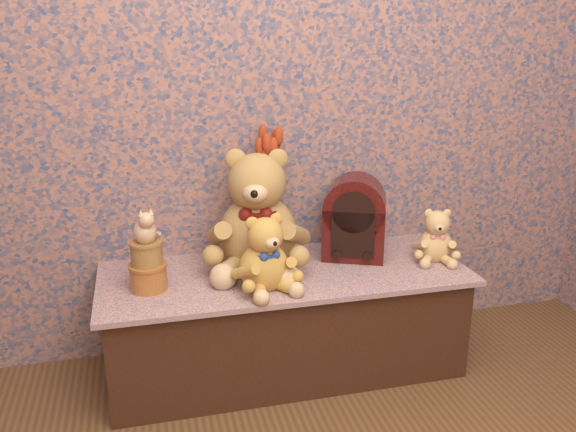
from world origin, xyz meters
name	(u,v)px	position (x,y,z in m)	size (l,w,h in m)	color
display_shelf	(285,320)	(0.00, 1.23, 0.21)	(1.42, 0.56, 0.42)	#3B4079
teddy_large	(258,204)	(-0.09, 1.31, 0.68)	(0.40, 0.48, 0.51)	#A77F40
teddy_medium	(264,249)	(-0.11, 1.10, 0.57)	(0.24, 0.28, 0.30)	gold
teddy_small	(436,232)	(0.62, 1.20, 0.54)	(0.18, 0.22, 0.23)	tan
cathedral_radio	(355,217)	(0.31, 1.31, 0.59)	(0.25, 0.18, 0.34)	#3E0B0B
ceramic_vase	(268,236)	(-0.03, 1.39, 0.51)	(0.11, 0.11, 0.18)	tan
dried_stalks	(267,165)	(-0.03, 1.39, 0.81)	(0.21, 0.21, 0.41)	#AE3A1B
biscuit_tin_lower	(148,277)	(-0.52, 1.18, 0.47)	(0.13, 0.13, 0.10)	gold
biscuit_tin_upper	(147,254)	(-0.52, 1.18, 0.56)	(0.11, 0.11, 0.09)	tan
cat_figurine	(144,224)	(-0.52, 1.18, 0.67)	(0.10, 0.11, 0.13)	silver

